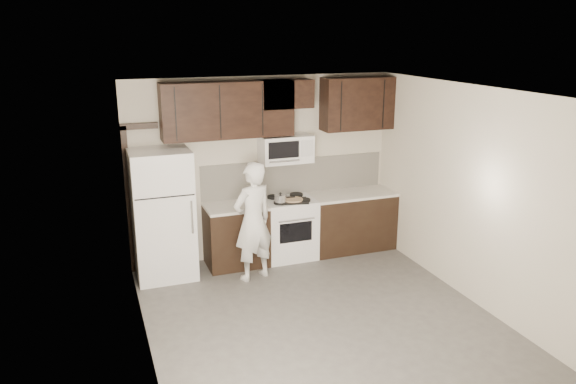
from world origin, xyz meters
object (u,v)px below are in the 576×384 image
microwave (286,149)px  person (253,221)px  stove (289,228)px  refrigerator (163,215)px

microwave → person: microwave is taller
stove → microwave: 1.20m
microwave → person: (-0.72, -0.66, -0.82)m
stove → microwave: (-0.00, 0.12, 1.19)m
stove → person: (-0.72, -0.55, 0.37)m
stove → microwave: size_ratio=1.24×
microwave → refrigerator: (-1.85, -0.17, -0.75)m
refrigerator → stove: bearing=1.5°
stove → person: bearing=-142.7°
stove → microwave: bearing=90.1°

